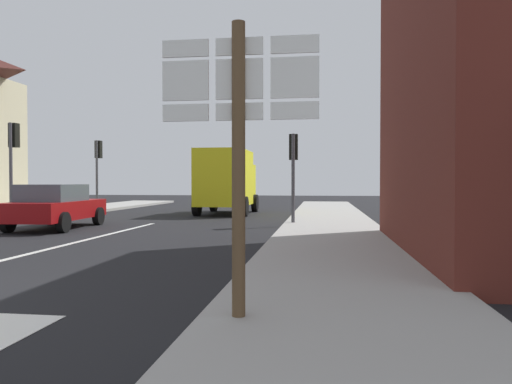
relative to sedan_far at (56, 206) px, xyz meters
The scene contains 9 objects.
ground_plane 2.66m from the sedan_far, ahead, with size 80.00×80.00×0.00m, color black.
sidewalk_right 9.23m from the sedan_far, 10.90° to the right, with size 3.17×44.00×0.14m, color #9E9B96.
lane_centre_stripe 4.58m from the sedan_far, 55.93° to the right, with size 0.16×12.00×0.01m, color silver.
sedan_far is the anchor object (origin of this frame).
delivery_truck 9.00m from the sedan_far, 62.06° to the left, with size 2.48×5.00×3.05m.
route_sign_post 12.65m from the sedan_far, 51.23° to the right, with size 1.66×0.14×3.20m.
traffic_light_near_left 3.77m from the sedan_far, 147.79° to the left, with size 0.30×0.49×3.75m.
traffic_light_near_right 8.19m from the sedan_far, 14.79° to the left, with size 0.30×0.49×3.23m.
traffic_light_far_left 9.16m from the sedan_far, 107.54° to the left, with size 0.30×0.49×3.69m.
Camera 1 is at (6.21, -4.97, 1.54)m, focal length 33.44 mm.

